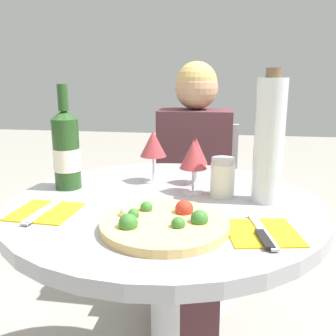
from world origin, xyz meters
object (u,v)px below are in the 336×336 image
wine_bottle (66,150)px  tall_carafe (269,141)px  seated_diner (193,206)px  pizza_large (164,223)px  chair_behind_diner (195,217)px  dining_table (165,249)px

wine_bottle → tall_carafe: 0.58m
seated_diner → pizza_large: 0.86m
seated_diner → pizza_large: seated_diner is taller
chair_behind_diner → seated_diner: seated_diner is taller
dining_table → seated_diner: seated_diner is taller
wine_bottle → tall_carafe: size_ratio=0.88×
chair_behind_diner → wine_bottle: (-0.33, -0.70, 0.47)m
chair_behind_diner → dining_table: bearing=88.1°
wine_bottle → pizza_large: bearing=-37.8°
seated_diner → tall_carafe: (0.25, -0.60, 0.41)m
chair_behind_diner → tall_carafe: 0.93m
chair_behind_diner → pizza_large: size_ratio=3.02×
seated_diner → tall_carafe: seated_diner is taller
seated_diner → tall_carafe: 0.77m
chair_behind_diner → seated_diner: size_ratio=0.75×
dining_table → pizza_large: pizza_large is taller
chair_behind_diner → pizza_large: bearing=90.2°
pizza_large → tall_carafe: size_ratio=0.82×
tall_carafe → chair_behind_diner: bearing=108.4°
chair_behind_diner → pizza_large: 1.03m
seated_diner → dining_table: bearing=87.7°
chair_behind_diner → seated_diner: (-0.00, -0.14, 0.11)m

